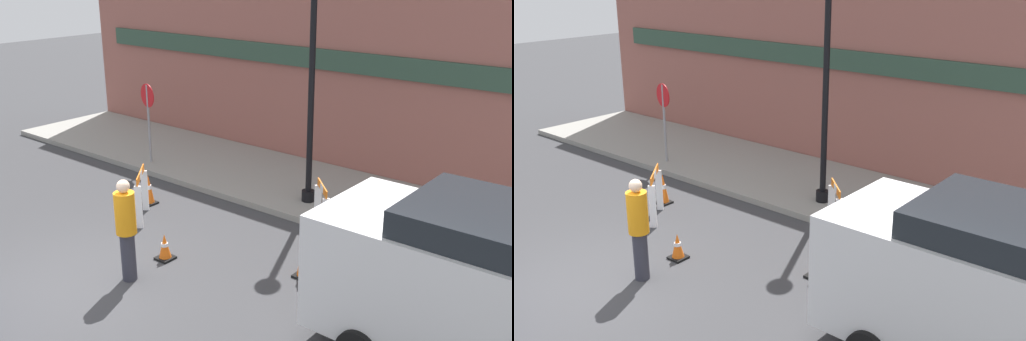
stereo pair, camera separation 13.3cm
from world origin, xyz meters
The scene contains 11 objects.
ground_plane centered at (0.00, 0.00, 0.00)m, with size 60.00×60.00×0.00m, color #38383A.
sidewalk_slab centered at (0.00, 6.15, 0.07)m, with size 18.00×3.30×0.14m.
storefront_facade centered at (0.00, 7.87, 2.75)m, with size 18.00×0.22×5.50m.
streetlamp_post centered at (1.14, 5.36, 3.25)m, with size 0.44×0.44×4.81m.
stop_sign centered at (-3.58, 5.02, 1.51)m, with size 0.59×0.12×2.05m.
barricade_0 centered at (2.13, 4.35, 0.56)m, with size 0.65×0.64×1.05m.
barricade_1 centered at (-1.17, 2.66, 0.58)m, with size 0.75×0.82×1.05m.
traffic_cone_0 centered at (0.52, 1.72, 0.23)m, with size 0.30×0.30×0.49m.
traffic_cone_1 centered at (2.83, 2.76, 0.34)m, with size 0.30×0.30×0.71m.
traffic_cone_2 centered at (-1.68, 3.28, 0.33)m, with size 0.30×0.30×0.69m.
person_worker centered at (0.60, 0.85, 0.97)m, with size 0.35×0.35×1.79m.
Camera 2 is at (8.00, -4.66, 5.08)m, focal length 42.00 mm.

